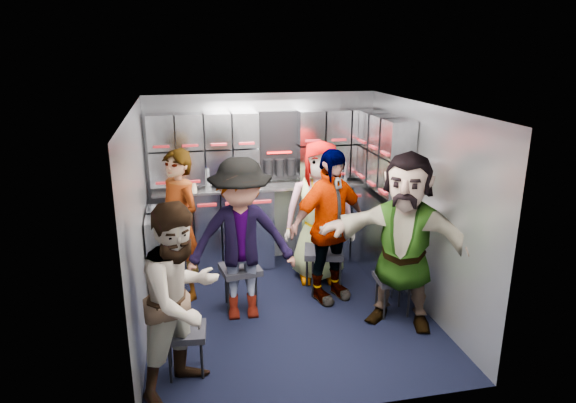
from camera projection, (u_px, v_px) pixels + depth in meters
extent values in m
plane|color=black|center=(289.00, 313.00, 5.28)|extent=(3.00, 3.00, 0.00)
cube|color=#989DA6|center=(264.00, 179.00, 6.38)|extent=(2.80, 0.04, 2.10)
cube|color=#989DA6|center=(140.00, 227.00, 4.70)|extent=(0.04, 3.00, 2.10)
cube|color=#989DA6|center=(422.00, 208.00, 5.25)|extent=(0.04, 3.00, 2.10)
cube|color=silver|center=(289.00, 108.00, 4.67)|extent=(2.80, 3.00, 0.02)
cube|color=#9A9EAA|center=(267.00, 226.00, 6.34)|extent=(2.68, 0.38, 0.99)
cube|color=#9A9EAA|center=(168.00, 257.00, 5.42)|extent=(0.38, 0.76, 0.99)
cube|color=silver|center=(267.00, 186.00, 6.19)|extent=(2.68, 0.42, 0.03)
cube|color=#9A9EAA|center=(265.00, 146.00, 6.11)|extent=(2.68, 0.28, 0.82)
cube|color=#9A9EAA|center=(385.00, 153.00, 5.75)|extent=(0.28, 1.00, 0.82)
cube|color=#9A9EAA|center=(383.00, 238.00, 5.94)|extent=(0.28, 1.20, 1.00)
cube|color=#A71A21|center=(270.00, 201.00, 6.04)|extent=(2.60, 0.02, 0.03)
cube|color=black|center=(184.00, 332.00, 4.22)|extent=(0.37, 0.36, 0.05)
cylinder|color=black|center=(170.00, 363.00, 4.15)|extent=(0.02, 0.02, 0.37)
cylinder|color=black|center=(202.00, 359.00, 4.20)|extent=(0.02, 0.02, 0.37)
cylinder|color=black|center=(170.00, 348.00, 4.35)|extent=(0.02, 0.02, 0.37)
cylinder|color=black|center=(201.00, 345.00, 4.40)|extent=(0.02, 0.02, 0.37)
cube|color=black|center=(240.00, 269.00, 5.29)|extent=(0.44, 0.42, 0.06)
cylinder|color=black|center=(228.00, 296.00, 5.22)|extent=(0.02, 0.02, 0.41)
cylinder|color=black|center=(256.00, 293.00, 5.27)|extent=(0.02, 0.02, 0.41)
cylinder|color=black|center=(226.00, 285.00, 5.45)|extent=(0.02, 0.02, 0.41)
cylinder|color=black|center=(253.00, 283.00, 5.50)|extent=(0.02, 0.02, 0.41)
cube|color=black|center=(315.00, 243.00, 6.14)|extent=(0.40, 0.38, 0.05)
cylinder|color=black|center=(307.00, 262.00, 6.08)|extent=(0.02, 0.02, 0.36)
cylinder|color=black|center=(327.00, 261.00, 6.13)|extent=(0.02, 0.02, 0.36)
cylinder|color=black|center=(303.00, 255.00, 6.28)|extent=(0.02, 0.02, 0.36)
cylinder|color=black|center=(322.00, 254.00, 6.33)|extent=(0.02, 0.02, 0.36)
cube|color=black|center=(324.00, 252.00, 5.64)|extent=(0.51, 0.49, 0.07)
cylinder|color=black|center=(313.00, 279.00, 5.56)|extent=(0.03, 0.03, 0.44)
cylinder|color=black|center=(340.00, 276.00, 5.62)|extent=(0.03, 0.03, 0.44)
cylinder|color=black|center=(307.00, 268.00, 5.81)|extent=(0.03, 0.03, 0.44)
cylinder|color=black|center=(333.00, 266.00, 5.87)|extent=(0.03, 0.03, 0.44)
cube|color=black|center=(394.00, 279.00, 5.18)|extent=(0.37, 0.35, 0.06)
cylinder|color=black|center=(385.00, 303.00, 5.11)|extent=(0.02, 0.02, 0.37)
cylinder|color=black|center=(409.00, 301.00, 5.16)|extent=(0.02, 0.02, 0.37)
cylinder|color=black|center=(377.00, 293.00, 5.32)|extent=(0.02, 0.02, 0.37)
cylinder|color=black|center=(400.00, 291.00, 5.37)|extent=(0.02, 0.02, 0.37)
imported|color=black|center=(179.00, 226.00, 5.42)|extent=(0.65, 0.71, 1.63)
imported|color=black|center=(182.00, 299.00, 3.93)|extent=(0.96, 0.95, 1.56)
imported|color=black|center=(241.00, 240.00, 5.01)|extent=(1.09, 0.66, 1.65)
imported|color=black|center=(319.00, 212.00, 5.84)|extent=(0.88, 0.66, 1.64)
imported|color=black|center=(329.00, 226.00, 5.37)|extent=(1.05, 0.74, 1.65)
imported|color=black|center=(404.00, 241.00, 4.87)|extent=(1.61, 1.31, 1.72)
cylinder|color=white|center=(252.00, 177.00, 6.07)|extent=(0.07, 0.07, 0.23)
cylinder|color=white|center=(208.00, 178.00, 5.96)|extent=(0.07, 0.07, 0.26)
cylinder|color=white|center=(345.00, 171.00, 6.29)|extent=(0.07, 0.07, 0.26)
cylinder|color=tan|center=(194.00, 186.00, 5.94)|extent=(0.07, 0.07, 0.09)
cylinder|color=tan|center=(337.00, 178.00, 6.29)|extent=(0.07, 0.07, 0.11)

